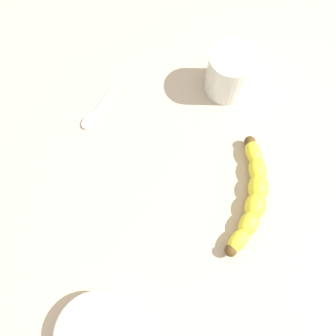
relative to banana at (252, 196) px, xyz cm
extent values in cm
cube|color=#C4AC8E|center=(-9.74, 5.14, -3.28)|extent=(120.00, 120.00, 3.00)
ellipsoid|color=yellow|center=(-4.18, -6.85, 0.00)|extent=(5.52, 5.22, 2.68)
ellipsoid|color=yellow|center=(-1.84, -4.53, 0.00)|extent=(5.56, 5.80, 3.12)
ellipsoid|color=yellow|center=(0.02, -1.81, 0.00)|extent=(5.52, 6.06, 3.56)
ellipsoid|color=yellow|center=(1.36, 1.20, 0.00)|extent=(4.95, 5.83, 3.56)
ellipsoid|color=yellow|center=(2.12, 4.40, 0.00)|extent=(3.78, 5.34, 3.12)
ellipsoid|color=yellow|center=(2.28, 7.69, 0.00)|extent=(2.89, 5.06, 2.68)
sphere|color=#513819|center=(-5.89, -8.27, 0.00)|extent=(2.08, 2.08, 2.08)
sphere|color=#513819|center=(2.19, 9.92, 0.00)|extent=(2.08, 2.08, 2.08)
cylinder|color=silver|center=(1.12, 23.12, 2.86)|extent=(8.61, 8.61, 9.29)
cylinder|color=silver|center=(1.12, 23.12, 2.62)|extent=(8.11, 8.11, 8.30)
cylinder|color=white|center=(-28.70, -16.57, 0.03)|extent=(10.19, 10.19, 3.62)
torus|color=white|center=(-28.70, -16.57, 1.24)|extent=(12.28, 12.28, 1.20)
ellipsoid|color=silver|center=(-26.34, 20.20, -1.38)|extent=(4.15, 4.30, 0.80)
cube|color=silver|center=(-23.03, 24.14, -1.38)|extent=(5.86, 6.82, 0.25)
camera|label=1|loc=(-17.20, -13.57, 58.17)|focal=37.69mm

